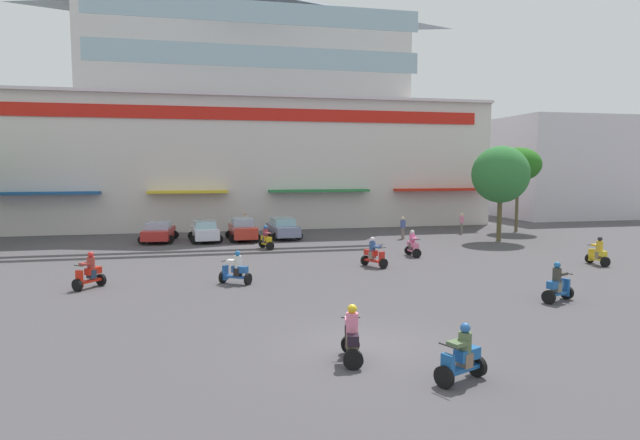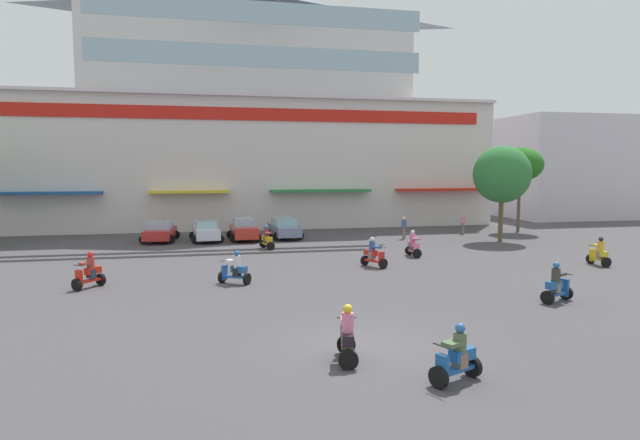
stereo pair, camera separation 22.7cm
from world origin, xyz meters
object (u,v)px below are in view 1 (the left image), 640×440
(parked_car_0, at_px, (159,232))
(parked_car_2, at_px, (243,229))
(plaza_tree_3, at_px, (501,175))
(scooter_rider_1, at_px, (266,239))
(parked_car_1, at_px, (205,231))
(pedestrian_1, at_px, (462,222))
(plaza_tree_1, at_px, (518,165))
(scooter_rider_6, at_px, (598,253))
(pedestrian_2, at_px, (403,226))
(scooter_rider_3, at_px, (352,338))
(scooter_rider_4, at_px, (374,255))
(pedestrian_0, at_px, (245,222))
(parked_car_3, at_px, (283,228))
(scooter_rider_8, at_px, (462,358))
(scooter_rider_2, at_px, (558,285))
(scooter_rider_0, at_px, (89,273))
(scooter_rider_9, at_px, (413,245))
(scooter_rider_7, at_px, (236,270))

(parked_car_0, distance_m, parked_car_2, 5.80)
(plaza_tree_3, relative_size, scooter_rider_1, 4.42)
(parked_car_1, xyz_separation_m, pedestrian_1, (19.66, 0.25, 0.17))
(plaza_tree_1, relative_size, scooter_rider_6, 4.42)
(pedestrian_2, bearing_deg, parked_car_2, 171.68)
(scooter_rider_3, distance_m, pedestrian_2, 25.64)
(parked_car_2, xyz_separation_m, scooter_rider_4, (5.82, -11.94, -0.14))
(pedestrian_0, bearing_deg, parked_car_3, -47.65)
(scooter_rider_6, bearing_deg, scooter_rider_8, -138.32)
(pedestrian_1, bearing_deg, parked_car_0, 179.00)
(parked_car_0, xyz_separation_m, scooter_rider_8, (8.84, -27.54, -0.12))
(plaza_tree_3, height_order, scooter_rider_2, plaza_tree_3)
(parked_car_0, height_order, pedestrian_0, pedestrian_0)
(scooter_rider_1, relative_size, scooter_rider_4, 0.97)
(parked_car_3, distance_m, scooter_rider_1, 5.34)
(parked_car_1, bearing_deg, parked_car_2, 0.88)
(scooter_rider_0, bearing_deg, scooter_rider_8, -50.16)
(parked_car_1, relative_size, parked_car_2, 1.01)
(scooter_rider_3, relative_size, scooter_rider_9, 1.03)
(plaza_tree_3, relative_size, pedestrian_1, 4.20)
(plaza_tree_3, distance_m, scooter_rider_2, 18.24)
(plaza_tree_3, bearing_deg, parked_car_1, 168.22)
(scooter_rider_0, relative_size, scooter_rider_6, 1.02)
(scooter_rider_8, xyz_separation_m, pedestrian_2, (8.35, 25.26, 0.31))
(parked_car_3, bearing_deg, pedestrian_1, -1.43)
(scooter_rider_3, distance_m, pedestrian_0, 28.35)
(parked_car_2, xyz_separation_m, pedestrian_0, (0.47, 3.30, 0.21))
(plaza_tree_3, height_order, parked_car_0, plaza_tree_3)
(plaza_tree_1, height_order, scooter_rider_7, plaza_tree_1)
(plaza_tree_3, height_order, scooter_rider_1, plaza_tree_3)
(parked_car_1, relative_size, scooter_rider_4, 2.54)
(scooter_rider_0, bearing_deg, scooter_rider_2, -19.56)
(parked_car_2, xyz_separation_m, parked_car_3, (2.97, 0.56, -0.03))
(scooter_rider_0, xyz_separation_m, scooter_rider_7, (6.15, -0.47, -0.04))
(parked_car_2, xyz_separation_m, pedestrian_2, (11.43, -1.67, 0.11))
(scooter_rider_6, relative_size, scooter_rider_8, 1.06)
(pedestrian_1, height_order, pedestrian_2, pedestrian_2)
(scooter_rider_4, xyz_separation_m, pedestrian_1, (11.22, 12.15, 0.26))
(scooter_rider_2, distance_m, scooter_rider_9, 11.41)
(parked_car_3, relative_size, pedestrian_0, 2.53)
(pedestrian_1, bearing_deg, scooter_rider_6, -87.87)
(scooter_rider_0, xyz_separation_m, scooter_rider_1, (8.73, 9.67, -0.03))
(scooter_rider_2, xyz_separation_m, scooter_rider_9, (-1.28, 11.34, -0.01))
(scooter_rider_3, xyz_separation_m, scooter_rider_8, (2.20, -1.89, -0.06))
(plaza_tree_3, distance_m, parked_car_3, 15.89)
(parked_car_1, height_order, parked_car_2, parked_car_2)
(scooter_rider_7, height_order, scooter_rider_9, scooter_rider_9)
(plaza_tree_1, distance_m, scooter_rider_4, 21.15)
(parked_car_0, height_order, scooter_rider_4, scooter_rider_4)
(plaza_tree_1, height_order, pedestrian_0, plaza_tree_1)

